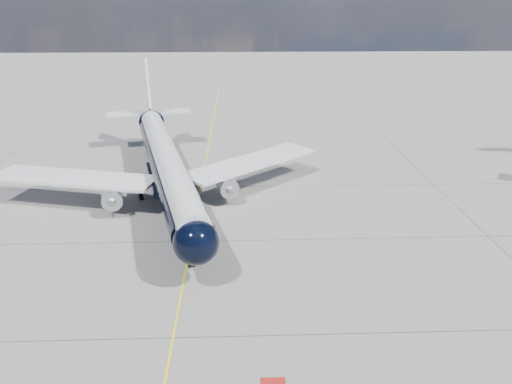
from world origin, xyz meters
TOP-DOWN VIEW (x-y plane):
  - ground at (0.00, 30.00)m, footprint 320.00×320.00m
  - taxiway_centerline at (0.00, 25.00)m, footprint 0.16×160.00m
  - main_airliner at (-3.79, 22.33)m, footprint 39.04×48.28m

SIDE VIEW (x-z plane):
  - ground at x=0.00m, z-range 0.00..0.00m
  - taxiway_centerline at x=0.00m, z-range 0.00..0.01m
  - main_airliner at x=-3.79m, z-range -2.68..11.45m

